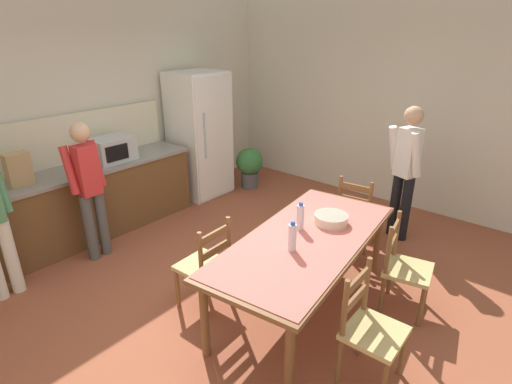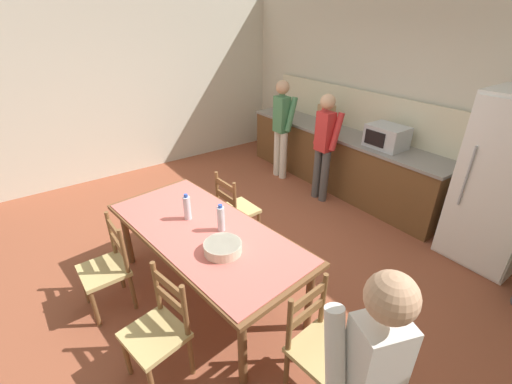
% 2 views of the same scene
% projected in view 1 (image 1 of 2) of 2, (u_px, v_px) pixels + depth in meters
% --- Properties ---
extents(ground_plane, '(8.32, 8.32, 0.00)m').
position_uv_depth(ground_plane, '(236.00, 291.00, 4.04)').
color(ground_plane, brown).
extents(wall_back, '(6.52, 0.12, 2.90)m').
position_uv_depth(wall_back, '(80.00, 114.00, 5.07)').
color(wall_back, beige).
rests_on(wall_back, ground).
extents(wall_right, '(0.12, 5.20, 2.90)m').
position_uv_depth(wall_right, '(386.00, 103.00, 5.79)').
color(wall_right, beige).
rests_on(wall_right, ground).
extents(kitchen_counter, '(3.57, 0.66, 0.90)m').
position_uv_depth(kitchen_counter, '(57.00, 212.00, 4.71)').
color(kitchen_counter, brown).
rests_on(kitchen_counter, ground).
extents(counter_splashback, '(3.53, 0.03, 0.60)m').
position_uv_depth(counter_splashback, '(32.00, 146.00, 4.61)').
color(counter_splashback, beige).
rests_on(counter_splashback, kitchen_counter).
extents(refrigerator, '(0.77, 0.73, 1.89)m').
position_uv_depth(refrigerator, '(200.00, 135.00, 6.11)').
color(refrigerator, white).
rests_on(refrigerator, ground).
extents(microwave, '(0.50, 0.39, 0.30)m').
position_uv_depth(microwave, '(112.00, 149.00, 5.04)').
color(microwave, '#B2B7BC').
rests_on(microwave, kitchen_counter).
extents(paper_bag, '(0.24, 0.16, 0.36)m').
position_uv_depth(paper_bag, '(18.00, 169.00, 4.23)').
color(paper_bag, tan).
rests_on(paper_bag, kitchen_counter).
extents(dining_table, '(2.25, 1.21, 0.75)m').
position_uv_depth(dining_table, '(306.00, 244.00, 3.58)').
color(dining_table, brown).
rests_on(dining_table, ground).
extents(bottle_near_centre, '(0.07, 0.07, 0.27)m').
position_uv_depth(bottle_near_centre, '(292.00, 237.00, 3.29)').
color(bottle_near_centre, silver).
rests_on(bottle_near_centre, dining_table).
extents(bottle_off_centre, '(0.07, 0.07, 0.27)m').
position_uv_depth(bottle_off_centre, '(300.00, 217.00, 3.64)').
color(bottle_off_centre, silver).
rests_on(bottle_off_centre, dining_table).
extents(serving_bowl, '(0.32, 0.32, 0.09)m').
position_uv_depth(serving_bowl, '(331.00, 218.00, 3.78)').
color(serving_bowl, beige).
rests_on(serving_bowl, dining_table).
extents(chair_head_end, '(0.44, 0.46, 0.91)m').
position_uv_depth(chair_head_end, '(357.00, 213.00, 4.72)').
color(chair_head_end, brown).
rests_on(chair_head_end, ground).
extents(chair_side_far_left, '(0.44, 0.42, 0.91)m').
position_uv_depth(chair_side_far_left, '(206.00, 266.00, 3.68)').
color(chair_side_far_left, brown).
rests_on(chair_side_far_left, ground).
extents(chair_side_near_left, '(0.43, 0.41, 0.91)m').
position_uv_depth(chair_side_near_left, '(370.00, 330.00, 2.90)').
color(chair_side_near_left, brown).
rests_on(chair_side_near_left, ground).
extents(chair_side_near_right, '(0.49, 0.47, 0.91)m').
position_uv_depth(chair_side_near_right, '(404.00, 268.00, 3.65)').
color(chair_side_near_right, brown).
rests_on(chair_side_near_right, ground).
extents(person_at_counter, '(0.40, 0.27, 1.58)m').
position_uv_depth(person_at_counter, '(89.00, 185.00, 4.35)').
color(person_at_counter, '#4C4C4C').
rests_on(person_at_counter, ground).
extents(person_by_table, '(0.37, 0.47, 1.66)m').
position_uv_depth(person_by_table, '(406.00, 167.00, 4.75)').
color(person_by_table, black).
rests_on(person_by_table, ground).
extents(potted_plant, '(0.44, 0.44, 0.67)m').
position_uv_depth(potted_plant, '(250.00, 165.00, 6.53)').
color(potted_plant, '#4C4C51').
rests_on(potted_plant, ground).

